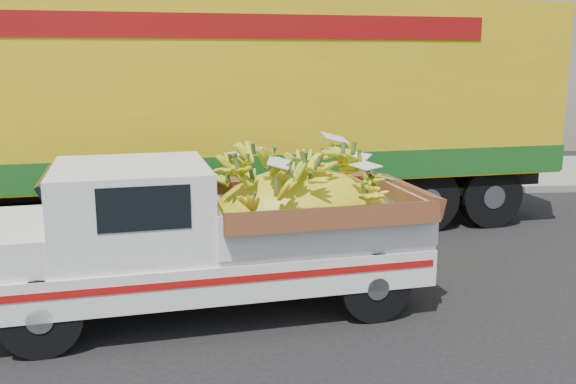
{
  "coord_description": "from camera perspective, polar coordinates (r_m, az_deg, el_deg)",
  "views": [
    {
      "loc": [
        2.06,
        -7.12,
        2.89
      ],
      "look_at": [
        2.79,
        0.83,
        1.22
      ],
      "focal_mm": 40.0,
      "sensor_mm": 36.0,
      "label": 1
    }
  ],
  "objects": [
    {
      "name": "ground",
      "position": [
        7.95,
        -20.17,
        -10.27
      ],
      "size": [
        100.0,
        100.0,
        0.0
      ],
      "primitive_type": "plane",
      "color": "black",
      "rests_on": "ground"
    },
    {
      "name": "curb",
      "position": [
        13.74,
        -13.74,
        -0.35
      ],
      "size": [
        60.0,
        0.25,
        0.15
      ],
      "primitive_type": "cube",
      "color": "gray",
      "rests_on": "ground"
    },
    {
      "name": "sidewalk",
      "position": [
        15.78,
        -12.65,
        1.23
      ],
      "size": [
        60.0,
        4.0,
        0.14
      ],
      "primitive_type": "cube",
      "color": "gray",
      "rests_on": "ground"
    },
    {
      "name": "building_right",
      "position": [
        25.29,
        23.4,
        11.12
      ],
      "size": [
        14.0,
        6.0,
        6.0
      ],
      "primitive_type": "cube",
      "color": "gray",
      "rests_on": "ground"
    },
    {
      "name": "pickup_truck",
      "position": [
        7.47,
        -4.58,
        -3.36
      ],
      "size": [
        5.23,
        2.61,
        1.75
      ],
      "rotation": [
        0.0,
        0.0,
        0.16
      ],
      "color": "black",
      "rests_on": "ground"
    },
    {
      "name": "semi_trailer",
      "position": [
        10.87,
        -6.76,
        7.68
      ],
      "size": [
        12.06,
        4.2,
        3.8
      ],
      "rotation": [
        0.0,
        0.0,
        0.14
      ],
      "color": "black",
      "rests_on": "ground"
    }
  ]
}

